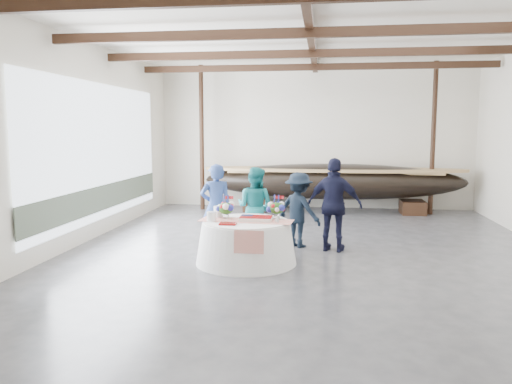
# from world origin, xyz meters

# --- Properties ---
(floor) EXTENTS (10.00, 12.00, 0.01)m
(floor) POSITION_xyz_m (0.00, 0.00, 0.00)
(floor) COLOR #3D3D42
(floor) RESTS_ON ground
(wall_back) EXTENTS (10.00, 0.02, 4.50)m
(wall_back) POSITION_xyz_m (0.00, 6.00, 2.25)
(wall_back) COLOR silver
(wall_back) RESTS_ON ground
(wall_front) EXTENTS (10.00, 0.02, 4.50)m
(wall_front) POSITION_xyz_m (0.00, -6.00, 2.25)
(wall_front) COLOR silver
(wall_front) RESTS_ON ground
(wall_left) EXTENTS (0.02, 12.00, 4.50)m
(wall_left) POSITION_xyz_m (-5.00, 0.00, 2.25)
(wall_left) COLOR silver
(wall_left) RESTS_ON ground
(ceiling) EXTENTS (10.00, 12.00, 0.01)m
(ceiling) POSITION_xyz_m (0.00, 0.00, 4.50)
(ceiling) COLOR white
(ceiling) RESTS_ON wall_back
(pavilion_structure) EXTENTS (9.80, 11.76, 4.50)m
(pavilion_structure) POSITION_xyz_m (0.00, 0.86, 4.00)
(pavilion_structure) COLOR black
(pavilion_structure) RESTS_ON ground
(open_bay) EXTENTS (0.03, 7.00, 3.20)m
(open_bay) POSITION_xyz_m (-4.95, 1.00, 1.83)
(open_bay) COLOR silver
(open_bay) RESTS_ON ground
(longboat_display) EXTENTS (7.96, 1.59, 1.49)m
(longboat_display) POSITION_xyz_m (0.60, 5.07, 0.95)
(longboat_display) COLOR black
(longboat_display) RESTS_ON ground
(banquet_table) EXTENTS (1.91, 1.91, 0.82)m
(banquet_table) POSITION_xyz_m (-1.14, -1.12, 0.41)
(banquet_table) COLOR white
(banquet_table) RESTS_ON ground
(tabletop_items) EXTENTS (1.80, 1.00, 0.40)m
(tabletop_items) POSITION_xyz_m (-1.14, -0.96, 0.97)
(tabletop_items) COLOR red
(tabletop_items) RESTS_ON banquet_table
(guest_woman_blue) EXTENTS (0.77, 0.64, 1.81)m
(guest_woman_blue) POSITION_xyz_m (-1.94, -0.08, 0.91)
(guest_woman_blue) COLOR navy
(guest_woman_blue) RESTS_ON ground
(guest_woman_teal) EXTENTS (1.01, 0.89, 1.73)m
(guest_woman_teal) POSITION_xyz_m (-1.16, 0.29, 0.86)
(guest_woman_teal) COLOR teal
(guest_woman_teal) RESTS_ON ground
(guest_man_left) EXTENTS (1.20, 1.07, 1.62)m
(guest_man_left) POSITION_xyz_m (-0.22, 0.35, 0.81)
(guest_man_left) COLOR black
(guest_man_left) RESTS_ON ground
(guest_man_right) EXTENTS (1.22, 0.73, 1.95)m
(guest_man_right) POSITION_xyz_m (0.54, 0.05, 0.97)
(guest_man_right) COLOR black
(guest_man_right) RESTS_ON ground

